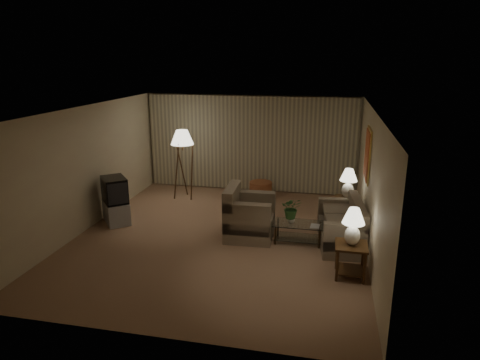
% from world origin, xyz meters
% --- Properties ---
extents(ground, '(7.00, 7.00, 0.00)m').
position_xyz_m(ground, '(0.00, 0.00, 0.00)').
color(ground, '#9D7057').
rests_on(ground, ground).
extents(room_shell, '(6.04, 7.02, 2.72)m').
position_xyz_m(room_shell, '(0.02, 1.51, 1.75)').
color(room_shell, beige).
rests_on(room_shell, ground).
extents(sofa, '(1.79, 1.13, 0.72)m').
position_xyz_m(sofa, '(2.50, 0.14, 0.36)').
color(sofa, '#83725D').
rests_on(sofa, ground).
extents(armchair, '(1.10, 1.05, 0.87)m').
position_xyz_m(armchair, '(0.62, 0.12, 0.44)').
color(armchair, '#83725D').
rests_on(armchair, ground).
extents(side_table_near, '(0.55, 0.55, 0.60)m').
position_xyz_m(side_table_near, '(2.65, -1.21, 0.41)').
color(side_table_near, '#321F0D').
rests_on(side_table_near, ground).
extents(side_table_far, '(0.54, 0.45, 0.60)m').
position_xyz_m(side_table_far, '(2.65, 1.39, 0.40)').
color(side_table_far, '#321F0D').
rests_on(side_table_far, ground).
extents(table_lamp_near, '(0.38, 0.38, 0.66)m').
position_xyz_m(table_lamp_near, '(2.65, -1.21, 0.99)').
color(table_lamp_near, white).
rests_on(table_lamp_near, side_table_near).
extents(table_lamp_far, '(0.39, 0.39, 0.68)m').
position_xyz_m(table_lamp_far, '(2.65, 1.39, 1.00)').
color(table_lamp_far, white).
rests_on(table_lamp_far, side_table_far).
extents(coffee_table, '(1.02, 0.56, 0.41)m').
position_xyz_m(coffee_table, '(1.65, 0.04, 0.28)').
color(coffee_table, silver).
rests_on(coffee_table, ground).
extents(tv_cabinet, '(1.24, 1.24, 0.50)m').
position_xyz_m(tv_cabinet, '(-2.55, 0.29, 0.25)').
color(tv_cabinet, '#AAAAAD').
rests_on(tv_cabinet, ground).
extents(crt_tv, '(1.15, 1.15, 0.58)m').
position_xyz_m(crt_tv, '(-2.55, 0.29, 0.79)').
color(crt_tv, black).
rests_on(crt_tv, tv_cabinet).
extents(floor_lamp, '(0.60, 0.60, 1.86)m').
position_xyz_m(floor_lamp, '(-1.61, 2.32, 0.97)').
color(floor_lamp, '#321F0D').
rests_on(floor_lamp, ground).
extents(ottoman, '(0.76, 0.76, 0.41)m').
position_xyz_m(ottoman, '(0.41, 2.87, 0.21)').
color(ottoman, '#A65C38').
rests_on(ottoman, ground).
extents(vase, '(0.16, 0.16, 0.16)m').
position_xyz_m(vase, '(1.50, 0.04, 0.49)').
color(vase, white).
rests_on(vase, coffee_table).
extents(flowers, '(0.45, 0.40, 0.45)m').
position_xyz_m(flowers, '(1.50, 0.04, 0.80)').
color(flowers, '#33662D').
rests_on(flowers, vase).
extents(book, '(0.20, 0.26, 0.02)m').
position_xyz_m(book, '(1.90, -0.06, 0.42)').
color(book, olive).
rests_on(book, coffee_table).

